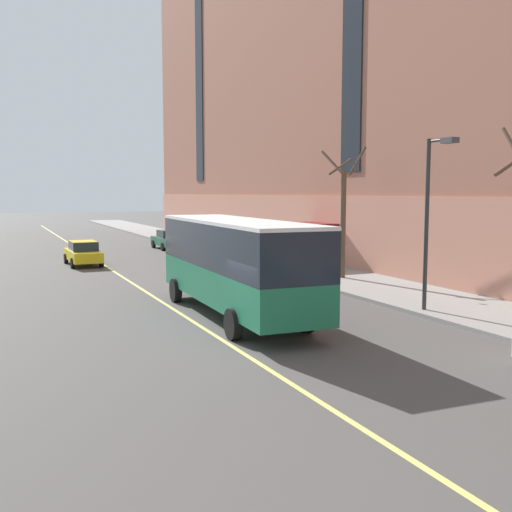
{
  "coord_description": "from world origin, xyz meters",
  "views": [
    {
      "loc": [
        -7.65,
        -16.34,
        4.59
      ],
      "look_at": [
        3.05,
        7.76,
        1.8
      ],
      "focal_mm": 42.0,
      "sensor_mm": 36.0,
      "label": 1
    }
  ],
  "objects_px": {
    "taxi_cab": "(83,253)",
    "parked_car_green_1": "(197,248)",
    "parked_car_navy_5": "(279,268)",
    "street_lamp": "(431,205)",
    "parked_car_green_3": "(169,239)",
    "city_bus": "(235,261)",
    "fire_hydrant": "(297,269)",
    "street_tree_far_uptown": "(343,214)"
  },
  "relations": [
    {
      "from": "parked_car_green_1",
      "to": "fire_hydrant",
      "type": "distance_m",
      "value": 11.59
    },
    {
      "from": "parked_car_green_1",
      "to": "fire_hydrant",
      "type": "xyz_separation_m",
      "value": [
        1.84,
        -11.44,
        -0.29
      ]
    },
    {
      "from": "city_bus",
      "to": "street_lamp",
      "type": "bearing_deg",
      "value": -20.73
    },
    {
      "from": "parked_car_green_3",
      "to": "street_tree_far_uptown",
      "type": "xyz_separation_m",
      "value": [
        3.55,
        -20.84,
        2.69
      ]
    },
    {
      "from": "city_bus",
      "to": "fire_hydrant",
      "type": "bearing_deg",
      "value": 49.55
    },
    {
      "from": "parked_car_green_3",
      "to": "fire_hydrant",
      "type": "bearing_deg",
      "value": -85.15
    },
    {
      "from": "parked_car_green_3",
      "to": "taxi_cab",
      "type": "distance_m",
      "value": 11.73
    },
    {
      "from": "taxi_cab",
      "to": "parked_car_green_1",
      "type": "bearing_deg",
      "value": 5.3
    },
    {
      "from": "parked_car_navy_5",
      "to": "street_tree_far_uptown",
      "type": "relative_size",
      "value": 0.71
    },
    {
      "from": "parked_car_green_3",
      "to": "street_tree_far_uptown",
      "type": "relative_size",
      "value": 0.65
    },
    {
      "from": "city_bus",
      "to": "parked_car_navy_5",
      "type": "bearing_deg",
      "value": 52.58
    },
    {
      "from": "parked_car_green_3",
      "to": "fire_hydrant",
      "type": "height_order",
      "value": "parked_car_green_3"
    },
    {
      "from": "street_lamp",
      "to": "taxi_cab",
      "type": "bearing_deg",
      "value": 114.66
    },
    {
      "from": "parked_car_green_1",
      "to": "taxi_cab",
      "type": "relative_size",
      "value": 0.97
    },
    {
      "from": "street_lamp",
      "to": "city_bus",
      "type": "bearing_deg",
      "value": 159.27
    },
    {
      "from": "taxi_cab",
      "to": "fire_hydrant",
      "type": "distance_m",
      "value": 14.42
    },
    {
      "from": "parked_car_navy_5",
      "to": "street_lamp",
      "type": "bearing_deg",
      "value": -79.29
    },
    {
      "from": "parked_car_green_3",
      "to": "street_lamp",
      "type": "xyz_separation_m",
      "value": [
        1.74,
        -29.8,
        3.35
      ]
    },
    {
      "from": "taxi_cab",
      "to": "street_tree_far_uptown",
      "type": "xyz_separation_m",
      "value": [
        11.55,
        -12.27,
        2.69
      ]
    },
    {
      "from": "parked_car_green_1",
      "to": "city_bus",
      "type": "bearing_deg",
      "value": -104.21
    },
    {
      "from": "street_tree_far_uptown",
      "to": "street_lamp",
      "type": "relative_size",
      "value": 1.05
    },
    {
      "from": "parked_car_green_1",
      "to": "fire_hydrant",
      "type": "height_order",
      "value": "parked_car_green_1"
    },
    {
      "from": "street_tree_far_uptown",
      "to": "parked_car_navy_5",
      "type": "bearing_deg",
      "value": 175.22
    },
    {
      "from": "city_bus",
      "to": "fire_hydrant",
      "type": "xyz_separation_m",
      "value": [
        6.75,
        7.91,
        -1.6
      ]
    },
    {
      "from": "parked_car_green_1",
      "to": "taxi_cab",
      "type": "distance_m",
      "value": 7.83
    },
    {
      "from": "parked_car_green_3",
      "to": "taxi_cab",
      "type": "relative_size",
      "value": 0.95
    },
    {
      "from": "city_bus",
      "to": "parked_car_green_1",
      "type": "bearing_deg",
      "value": 75.79
    },
    {
      "from": "city_bus",
      "to": "parked_car_green_3",
      "type": "distance_m",
      "value": 27.71
    },
    {
      "from": "street_lamp",
      "to": "parked_car_navy_5",
      "type": "bearing_deg",
      "value": 100.71
    },
    {
      "from": "city_bus",
      "to": "taxi_cab",
      "type": "relative_size",
      "value": 2.37
    },
    {
      "from": "city_bus",
      "to": "fire_hydrant",
      "type": "height_order",
      "value": "city_bus"
    },
    {
      "from": "city_bus",
      "to": "street_lamp",
      "type": "relative_size",
      "value": 1.72
    },
    {
      "from": "parked_car_navy_5",
      "to": "taxi_cab",
      "type": "distance_m",
      "value": 14.39
    },
    {
      "from": "city_bus",
      "to": "parked_car_green_1",
      "type": "height_order",
      "value": "city_bus"
    },
    {
      "from": "parked_car_green_3",
      "to": "fire_hydrant",
      "type": "distance_m",
      "value": 19.36
    },
    {
      "from": "parked_car_green_3",
      "to": "street_lamp",
      "type": "bearing_deg",
      "value": -86.66
    },
    {
      "from": "taxi_cab",
      "to": "street_lamp",
      "type": "height_order",
      "value": "street_lamp"
    },
    {
      "from": "parked_car_navy_5",
      "to": "street_lamp",
      "type": "relative_size",
      "value": 0.75
    },
    {
      "from": "parked_car_green_3",
      "to": "parked_car_green_1",
      "type": "bearing_deg",
      "value": -91.5
    },
    {
      "from": "parked_car_green_3",
      "to": "taxi_cab",
      "type": "bearing_deg",
      "value": -133.03
    },
    {
      "from": "taxi_cab",
      "to": "parked_car_navy_5",
      "type": "bearing_deg",
      "value": -56.27
    },
    {
      "from": "parked_car_green_1",
      "to": "street_lamp",
      "type": "relative_size",
      "value": 0.7
    }
  ]
}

